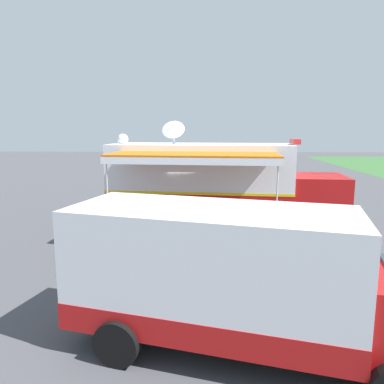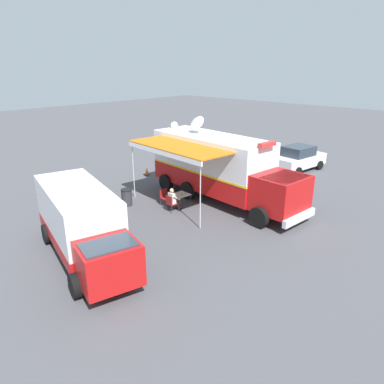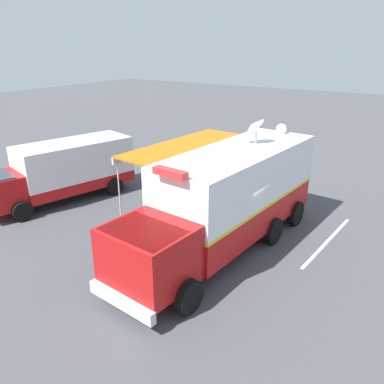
# 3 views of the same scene
# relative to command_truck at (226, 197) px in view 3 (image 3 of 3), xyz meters

# --- Properties ---
(ground_plane) EXTENTS (100.00, 100.00, 0.00)m
(ground_plane) POSITION_rel_command_truck_xyz_m (-0.10, -0.74, -1.94)
(ground_plane) COLOR #47474C
(lot_stripe) EXTENTS (0.56, 4.79, 0.01)m
(lot_stripe) POSITION_rel_command_truck_xyz_m (-3.11, -2.42, -1.94)
(lot_stripe) COLOR silver
(lot_stripe) RESTS_ON ground
(command_truck) EXTENTS (5.37, 9.67, 4.53)m
(command_truck) POSITION_rel_command_truck_xyz_m (0.00, 0.00, 0.00)
(command_truck) COLOR #B71414
(command_truck) RESTS_ON ground
(folding_table) EXTENTS (0.87, 0.87, 0.73)m
(folding_table) POSITION_rel_command_truck_xyz_m (2.24, -0.81, -1.27)
(folding_table) COLOR silver
(folding_table) RESTS_ON ground
(water_bottle) EXTENTS (0.07, 0.07, 0.22)m
(water_bottle) POSITION_rel_command_truck_xyz_m (2.28, -0.67, -1.11)
(water_bottle) COLOR #3F9959
(water_bottle) RESTS_ON folding_table
(folding_chair_at_table) EXTENTS (0.52, 0.52, 0.87)m
(folding_chair_at_table) POSITION_rel_command_truck_xyz_m (3.03, -0.75, -1.43)
(folding_chair_at_table) COLOR maroon
(folding_chair_at_table) RESTS_ON ground
(folding_chair_beside_table) EXTENTS (0.52, 0.52, 0.87)m
(folding_chair_beside_table) POSITION_rel_command_truck_xyz_m (2.60, -1.66, -1.43)
(folding_chair_beside_table) COLOR maroon
(folding_chair_beside_table) RESTS_ON ground
(seated_responder) EXTENTS (0.69, 0.59, 1.25)m
(seated_responder) POSITION_rel_command_truck_xyz_m (2.85, -0.73, -1.29)
(seated_responder) COLOR silver
(seated_responder) RESTS_ON ground
(trash_bin) EXTENTS (0.57, 0.57, 0.91)m
(trash_bin) POSITION_rel_command_truck_xyz_m (4.04, -3.11, -1.49)
(trash_bin) COLOR #2D2D33
(trash_bin) RESTS_ON ground
(traffic_cone) EXTENTS (0.36, 0.36, 0.58)m
(traffic_cone) POSITION_rel_command_truck_xyz_m (-0.33, -6.65, -1.66)
(traffic_cone) COLOR black
(traffic_cone) RESTS_ON ground
(support_truck) EXTENTS (3.70, 7.10, 2.70)m
(support_truck) POSITION_rel_command_truck_xyz_m (8.46, 0.05, -0.56)
(support_truck) COLOR white
(support_truck) RESTS_ON ground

